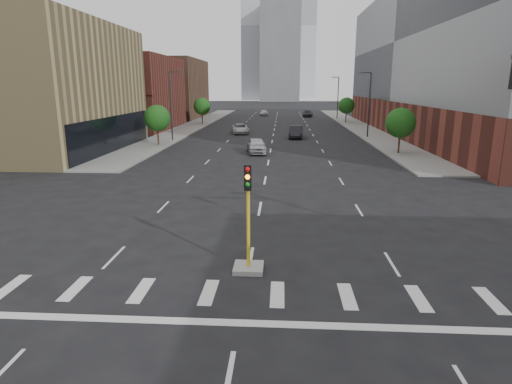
# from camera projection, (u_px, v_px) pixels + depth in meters

# --- Properties ---
(sidewalk_left_far) EXTENTS (5.00, 92.00, 0.15)m
(sidewalk_left_far) POSITION_uv_depth(u_px,v_px,m) (196.00, 124.00, 81.23)
(sidewalk_left_far) COLOR gray
(sidewalk_left_far) RESTS_ON ground
(sidewalk_right_far) EXTENTS (5.00, 92.00, 0.15)m
(sidewalk_right_far) POSITION_uv_depth(u_px,v_px,m) (356.00, 125.00, 79.48)
(sidewalk_right_far) COLOR gray
(sidewalk_right_far) RESTS_ON ground
(building_left_mid) EXTENTS (20.00, 24.00, 14.00)m
(building_left_mid) POSITION_uv_depth(u_px,v_px,m) (23.00, 88.00, 47.35)
(building_left_mid) COLOR tan
(building_left_mid) RESTS_ON ground
(building_left_far_a) EXTENTS (20.00, 22.00, 12.00)m
(building_left_far_a) POSITION_uv_depth(u_px,v_px,m) (113.00, 93.00, 72.77)
(building_left_far_a) COLOR brown
(building_left_far_a) RESTS_ON ground
(building_left_far_b) EXTENTS (20.00, 24.00, 13.00)m
(building_left_far_b) POSITION_uv_depth(u_px,v_px,m) (157.00, 89.00, 97.82)
(building_left_far_b) COLOR brown
(building_left_far_b) RESTS_ON ground
(building_right_main) EXTENTS (24.00, 70.00, 22.00)m
(building_right_main) POSITION_uv_depth(u_px,v_px,m) (476.00, 59.00, 62.42)
(building_right_main) COLOR brown
(building_right_main) RESTS_ON ground
(tower_left) EXTENTS (22.00, 22.00, 70.00)m
(tower_left) POSITION_uv_depth(u_px,v_px,m) (265.00, 28.00, 213.69)
(tower_left) COLOR #B2B7BC
(tower_left) RESTS_ON ground
(tower_right) EXTENTS (20.00, 20.00, 80.00)m
(tower_right) POSITION_uv_depth(u_px,v_px,m) (298.00, 28.00, 250.16)
(tower_right) COLOR #B2B7BC
(tower_right) RESTS_ON ground
(tower_mid) EXTENTS (18.00, 18.00, 44.00)m
(tower_mid) POSITION_uv_depth(u_px,v_px,m) (280.00, 52.00, 197.02)
(tower_mid) COLOR slate
(tower_mid) RESTS_ON ground
(median_traffic_signal) EXTENTS (1.20, 1.20, 4.40)m
(median_traffic_signal) POSITION_uv_depth(u_px,v_px,m) (248.00, 248.00, 17.17)
(median_traffic_signal) COLOR #999993
(median_traffic_signal) RESTS_ON ground
(streetlight_right_a) EXTENTS (1.60, 0.22, 9.07)m
(streetlight_right_a) POSITION_uv_depth(u_px,v_px,m) (369.00, 102.00, 59.98)
(streetlight_right_a) COLOR #2D2D30
(streetlight_right_a) RESTS_ON ground
(streetlight_right_b) EXTENTS (1.60, 0.22, 9.07)m
(streetlight_right_b) POSITION_uv_depth(u_px,v_px,m) (338.00, 96.00, 93.86)
(streetlight_right_b) COLOR #2D2D30
(streetlight_right_b) RESTS_ON ground
(streetlight_left) EXTENTS (1.60, 0.22, 9.07)m
(streetlight_left) POSITION_uv_depth(u_px,v_px,m) (172.00, 103.00, 56.70)
(streetlight_left) COLOR #2D2D30
(streetlight_left) RESTS_ON ground
(tree_left_near) EXTENTS (3.20, 3.20, 4.85)m
(tree_left_near) POSITION_uv_depth(u_px,v_px,m) (157.00, 118.00, 52.28)
(tree_left_near) COLOR #382619
(tree_left_near) RESTS_ON ground
(tree_left_far) EXTENTS (3.20, 3.20, 4.85)m
(tree_left_far) POSITION_uv_depth(u_px,v_px,m) (202.00, 106.00, 81.33)
(tree_left_far) COLOR #382619
(tree_left_far) RESTS_ON ground
(tree_right_near) EXTENTS (3.20, 3.20, 4.85)m
(tree_right_near) POSITION_uv_depth(u_px,v_px,m) (401.00, 123.00, 45.81)
(tree_right_near) COLOR #382619
(tree_right_near) RESTS_ON ground
(tree_right_far) EXTENTS (3.20, 3.20, 4.85)m
(tree_right_far) POSITION_uv_depth(u_px,v_px,m) (347.00, 106.00, 84.54)
(tree_right_far) COLOR #382619
(tree_right_far) RESTS_ON ground
(car_near_left) EXTENTS (2.69, 5.22, 1.70)m
(car_near_left) POSITION_uv_depth(u_px,v_px,m) (256.00, 145.00, 47.22)
(car_near_left) COLOR #B6B5BA
(car_near_left) RESTS_ON ground
(car_mid_right) EXTENTS (2.12, 5.32, 1.72)m
(car_mid_right) POSITION_uv_depth(u_px,v_px,m) (296.00, 132.00, 60.71)
(car_mid_right) COLOR black
(car_mid_right) RESTS_ON ground
(car_far_left) EXTENTS (3.29, 5.72, 1.50)m
(car_far_left) POSITION_uv_depth(u_px,v_px,m) (240.00, 129.00, 66.27)
(car_far_left) COLOR #BBBBBB
(car_far_left) RESTS_ON ground
(car_deep_right) EXTENTS (2.77, 5.49, 1.53)m
(car_deep_right) POSITION_uv_depth(u_px,v_px,m) (308.00, 114.00, 101.32)
(car_deep_right) COLOR #222328
(car_deep_right) RESTS_ON ground
(car_distant) EXTENTS (2.34, 4.61, 1.51)m
(car_distant) POSITION_uv_depth(u_px,v_px,m) (264.00, 113.00, 105.22)
(car_distant) COLOR #B6B6BB
(car_distant) RESTS_ON ground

